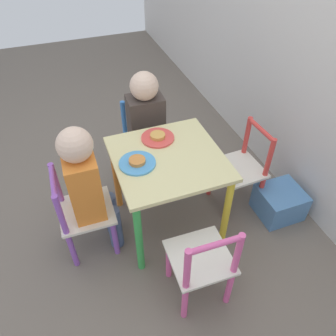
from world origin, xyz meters
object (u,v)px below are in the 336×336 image
chair_red (241,169)px  child_left (147,122)px  chair_pink (202,263)px  child_front (88,183)px  chair_purple (82,213)px  plate_left (158,137)px  plate_front (137,162)px  chair_blue (145,142)px  storage_bin (279,202)px  kids_table (168,170)px

chair_red → child_left: 0.60m
chair_pink → chair_red: same height
chair_pink → child_left: size_ratio=0.69×
chair_pink → child_front: (-0.46, -0.38, 0.19)m
chair_purple → plate_left: 0.53m
chair_pink → plate_left: 0.65m
child_left → child_front: bearing=-134.4°
child_left → plate_front: child_left is taller
child_left → plate_left: bearing=-91.3°
chair_purple → chair_red: 0.90m
chair_blue → plate_left: size_ratio=3.02×
chair_purple → plate_left: (-0.14, 0.45, 0.25)m
child_front → chair_blue: bearing=-41.5°
chair_red → storage_bin: (0.18, 0.18, -0.16)m
chair_blue → child_left: (0.06, -0.00, 0.19)m
chair_purple → plate_front: (0.01, 0.30, 0.25)m
chair_purple → child_front: 0.20m
child_left → child_front: child_front is taller
chair_blue → chair_pink: same height
chair_purple → chair_pink: (0.46, 0.44, 0.00)m
chair_blue → child_front: (0.44, -0.41, 0.19)m
chair_purple → chair_blue: bearing=-45.6°
chair_purple → plate_front: 0.39m
chair_purple → chair_red: same height
plate_left → storage_bin: bearing=63.8°
chair_blue → storage_bin: bearing=-42.8°
chair_blue → storage_bin: chair_blue is taller
kids_table → chair_purple: chair_purple is taller
chair_blue → plate_left: (0.30, -0.02, 0.25)m
child_front → plate_left: 0.42m
kids_table → plate_front: (-0.00, -0.15, 0.09)m
plate_left → storage_bin: 0.81m
kids_table → chair_pink: bearing=-1.3°
kids_table → child_left: child_left is taller
child_left → plate_front: 0.43m
chair_purple → plate_left: size_ratio=3.02×
plate_front → storage_bin: (0.16, 0.78, -0.41)m
chair_red → plate_front: plate_front is taller
chair_pink → storage_bin: bearing=-153.8°
chair_blue → chair_pink: (0.90, -0.03, 0.00)m
chair_pink → child_front: child_front is taller
child_left → plate_front: size_ratio=4.25×
kids_table → chair_red: bearing=92.8°
chair_purple → storage_bin: chair_purple is taller
chair_blue → child_front: 0.63m
chair_purple → chair_pink: size_ratio=1.00×
storage_bin → chair_red: bearing=-135.3°
child_left → plate_left: (0.24, -0.01, 0.06)m
chair_blue → child_front: bearing=-130.4°
chair_blue → child_left: bearing=-90.0°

